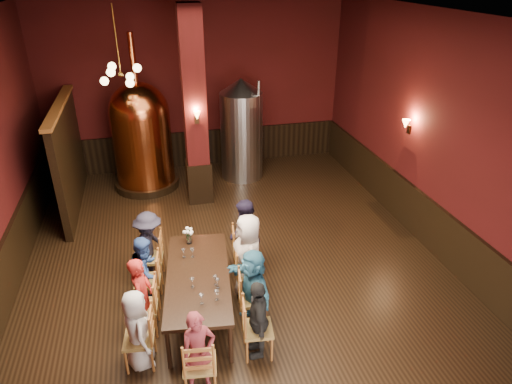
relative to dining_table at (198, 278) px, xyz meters
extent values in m
plane|color=black|center=(0.83, 1.24, -0.69)|extent=(10.00, 10.00, 0.00)
plane|color=black|center=(0.83, 1.24, 3.81)|extent=(10.00, 10.00, 0.00)
cube|color=#490F11|center=(0.83, 6.24, 1.56)|extent=(8.00, 0.02, 4.50)
cube|color=#490F11|center=(4.83, 1.24, 1.56)|extent=(0.02, 10.00, 4.50)
cube|color=black|center=(4.79, 1.24, -0.19)|extent=(0.08, 9.90, 1.00)
cube|color=black|center=(0.83, 6.20, -0.19)|extent=(7.90, 0.08, 1.00)
cube|color=black|center=(-3.13, 1.24, -0.19)|extent=(0.08, 9.90, 1.00)
cube|color=#490F11|center=(0.53, 4.04, 1.56)|extent=(0.58, 0.58, 4.50)
cube|color=black|center=(-2.37, 4.44, 0.51)|extent=(0.22, 3.50, 2.40)
cube|color=black|center=(0.00, 0.00, 0.03)|extent=(1.28, 2.50, 0.06)
cylinder|color=black|center=(-0.57, -1.08, -0.34)|extent=(0.07, 0.07, 0.69)
cylinder|color=black|center=(0.30, -1.18, -0.34)|extent=(0.07, 0.07, 0.69)
cylinder|color=black|center=(-0.30, 1.18, -0.34)|extent=(0.07, 0.07, 0.69)
cylinder|color=black|center=(0.57, 1.08, -0.34)|extent=(0.07, 0.07, 0.69)
imported|color=silver|center=(-0.96, -0.89, -0.06)|extent=(0.51, 0.68, 1.26)
imported|color=#A5201C|center=(-0.88, -0.23, -0.02)|extent=(0.42, 0.55, 1.34)
imported|color=#294589|center=(-0.80, 0.43, -0.04)|extent=(0.51, 0.70, 1.30)
imported|color=black|center=(-0.72, 1.10, 0.00)|extent=(0.84, 1.02, 1.37)
imported|color=black|center=(0.72, -1.10, -0.04)|extent=(0.40, 0.79, 1.29)
imported|color=#2E6A8A|center=(0.80, -0.43, -0.01)|extent=(0.70, 1.31, 1.35)
imported|color=beige|center=(0.88, 0.23, 0.10)|extent=(0.56, 0.81, 1.58)
imported|color=black|center=(0.96, 0.89, 0.06)|extent=(0.55, 0.80, 1.49)
imported|color=maroon|center=(-0.19, -1.54, -0.04)|extent=(0.52, 0.39, 1.29)
cylinder|color=black|center=(-0.71, 5.11, -0.60)|extent=(1.62, 1.62, 0.18)
cylinder|color=#C35D2D|center=(-0.71, 5.11, 0.39)|extent=(1.52, 1.52, 1.80)
sphere|color=#C35D2D|center=(-0.71, 5.11, 1.30)|extent=(1.44, 1.44, 1.44)
cylinder|color=#C35D2D|center=(-0.71, 5.11, 2.56)|extent=(0.14, 0.14, 1.17)
cylinder|color=#B2B2B7|center=(1.82, 5.13, 0.46)|extent=(1.23, 1.23, 2.29)
cone|color=#B2B2B7|center=(1.82, 5.13, 1.78)|extent=(1.10, 1.10, 0.37)
cylinder|color=#B2B2B7|center=(2.19, 4.76, 0.68)|extent=(0.07, 0.07, 2.56)
cylinder|color=white|center=(-0.03, 0.95, 0.15)|extent=(0.09, 0.09, 0.17)
camera|label=1|loc=(-0.49, -5.97, 4.54)|focal=32.00mm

